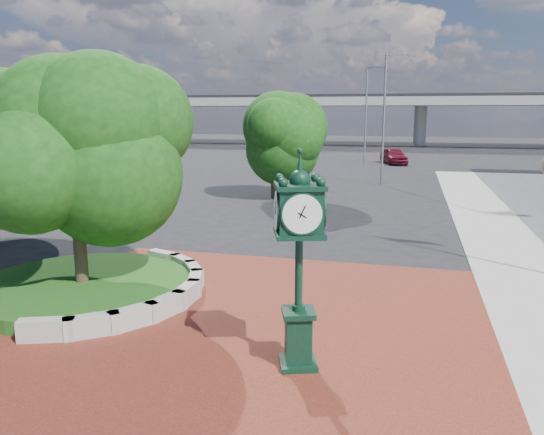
{
  "coord_description": "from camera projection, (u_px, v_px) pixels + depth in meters",
  "views": [
    {
      "loc": [
        3.88,
        -12.59,
        5.15
      ],
      "look_at": [
        0.19,
        1.5,
        2.21
      ],
      "focal_mm": 35.0,
      "sensor_mm": 36.0,
      "label": 1
    }
  ],
  "objects": [
    {
      "name": "street_lamp_near",
      "position": [
        387.0,
        109.0,
        36.48
      ],
      "size": [
        2.01,
        0.47,
        8.96
      ],
      "color": "slate",
      "rests_on": "ground"
    },
    {
      "name": "ground",
      "position": [
        250.0,
        310.0,
        13.92
      ],
      "size": [
        200.0,
        200.0,
        0.0
      ],
      "primitive_type": "plane",
      "color": "black",
      "rests_on": "ground"
    },
    {
      "name": "overpass",
      "position": [
        385.0,
        101.0,
        79.07
      ],
      "size": [
        90.0,
        12.0,
        7.5
      ],
      "color": "#9E9B93",
      "rests_on": "ground"
    },
    {
      "name": "plaza",
      "position": [
        239.0,
        324.0,
        12.97
      ],
      "size": [
        12.0,
        12.0,
        0.04
      ],
      "primitive_type": "cube",
      "color": "#622917",
      "rests_on": "ground"
    },
    {
      "name": "tree_planter",
      "position": [
        74.0,
        164.0,
        14.43
      ],
      "size": [
        5.2,
        5.2,
        6.33
      ],
      "color": "#38281C",
      "rests_on": "ground"
    },
    {
      "name": "post_clock",
      "position": [
        299.0,
        253.0,
        10.37
      ],
      "size": [
        1.11,
        1.11,
        4.39
      ],
      "color": "black",
      "rests_on": "ground"
    },
    {
      "name": "parked_car",
      "position": [
        394.0,
        156.0,
        52.28
      ],
      "size": [
        3.2,
        5.02,
        1.59
      ],
      "primitive_type": "imported",
      "rotation": [
        0.0,
        0.0,
        0.31
      ],
      "color": "#590C1C",
      "rests_on": "ground"
    },
    {
      "name": "street_lamp_far",
      "position": [
        368.0,
        108.0,
        51.85
      ],
      "size": [
        2.04,
        0.78,
        9.31
      ],
      "color": "slate",
      "rests_on": "ground"
    },
    {
      "name": "tree_street",
      "position": [
        274.0,
        144.0,
        31.35
      ],
      "size": [
        4.4,
        4.4,
        5.45
      ],
      "color": "#38281C",
      "rests_on": "ground"
    },
    {
      "name": "planter_wall",
      "position": [
        156.0,
        292.0,
        14.54
      ],
      "size": [
        2.96,
        6.77,
        0.54
      ],
      "color": "#9E9B93",
      "rests_on": "ground"
    },
    {
      "name": "grass_bed",
      "position": [
        83.0,
        287.0,
        15.12
      ],
      "size": [
        6.1,
        6.1,
        0.4
      ],
      "primitive_type": "cylinder",
      "color": "#204C15",
      "rests_on": "ground"
    }
  ]
}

